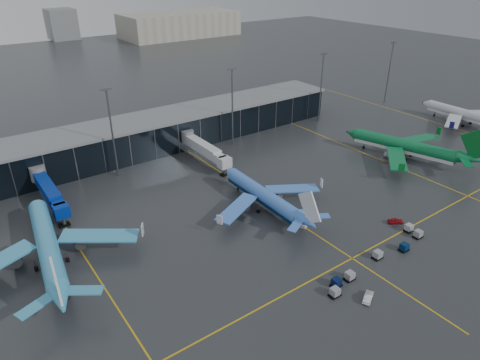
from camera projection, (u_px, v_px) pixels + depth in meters
ground at (269, 241)px, 94.41m from camera, size 600.00×600.00×0.00m
terminal_pier at (147, 134)px, 136.59m from camera, size 142.00×17.00×10.70m
jet_bridges at (49, 191)px, 105.14m from camera, size 94.00×27.50×7.20m
flood_masts at (177, 116)px, 126.68m from camera, size 203.00×0.50×25.50m
distant_hangars at (88, 31)px, 310.89m from camera, size 260.00×71.00×22.00m
taxi_lines at (273, 207)px, 107.24m from camera, size 220.00×120.00×0.02m
airliner_arkefly at (44, 233)px, 85.19m from camera, size 43.03×47.64×13.33m
airliner_klm_near at (263, 187)px, 104.73m from camera, size 33.17×37.55×11.30m
airliner_aer_lingus at (405, 138)px, 130.76m from camera, size 47.75×51.23×13.02m
airliner_ba at (465, 109)px, 158.35m from camera, size 35.19×39.88×12.06m
baggage_carts at (378, 258)px, 87.74m from camera, size 31.66×6.34×1.70m
mobile_airstair at (301, 222)px, 99.62m from camera, size 3.24×3.79×3.45m
service_van_red at (396, 221)px, 100.36m from camera, size 3.86×3.12×1.24m
service_van_white at (368, 297)px, 77.78m from camera, size 4.02×2.96×1.26m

